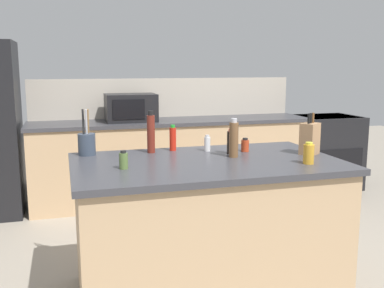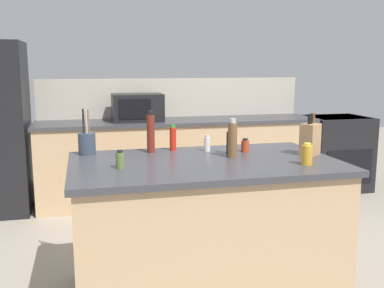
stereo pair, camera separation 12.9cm
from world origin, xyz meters
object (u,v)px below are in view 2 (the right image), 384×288
at_px(range_oven, 335,152).
at_px(pepper_grinder, 232,139).
at_px(utensil_crock, 87,143).
at_px(vinegar_bottle, 151,133).
at_px(salt_shaker, 207,144).
at_px(knife_block, 310,139).
at_px(spice_jar_paprika, 245,146).
at_px(spice_jar_oregano, 120,160).
at_px(soy_sauce_bottle, 230,142).
at_px(microwave, 137,107).
at_px(honey_jar, 307,155).
at_px(hot_sauce_bottle, 173,138).

xyz_separation_m(range_oven, pepper_grinder, (-2.11, -2.14, 0.60)).
bearing_deg(utensil_crock, vinegar_bottle, -4.91).
relative_size(utensil_crock, salt_shaker, 2.71).
bearing_deg(knife_block, spice_jar_paprika, 116.43).
distance_m(spice_jar_oregano, soy_sauce_bottle, 0.83).
bearing_deg(microwave, range_oven, -0.00).
xyz_separation_m(knife_block, pepper_grinder, (-0.55, 0.06, 0.01)).
relative_size(spice_jar_oregano, spice_jar_paprika, 1.14).
distance_m(spice_jar_oregano, vinegar_bottle, 0.53).
distance_m(range_oven, microwave, 2.57).
distance_m(microwave, spice_jar_paprika, 2.05).
height_order(range_oven, spice_jar_oregano, spice_jar_oregano).
relative_size(microwave, vinegar_bottle, 1.84).
relative_size(range_oven, honey_jar, 6.65).
height_order(spice_jar_oregano, salt_shaker, salt_shaker).
bearing_deg(hot_sauce_bottle, knife_block, -24.43).
distance_m(microwave, hot_sauce_bottle, 1.80).
bearing_deg(vinegar_bottle, pepper_grinder, -31.28).
xyz_separation_m(microwave, spice_jar_oregano, (-0.38, -2.29, -0.10)).
bearing_deg(spice_jar_paprika, utensil_crock, 170.66).
bearing_deg(knife_block, spice_jar_oregano, 149.63).
relative_size(knife_block, honey_jar, 2.10).
distance_m(pepper_grinder, soy_sauce_bottle, 0.12).
relative_size(soy_sauce_bottle, honey_jar, 1.29).
bearing_deg(hot_sauce_bottle, pepper_grinder, -45.51).
height_order(knife_block, salt_shaker, knife_block).
distance_m(pepper_grinder, vinegar_bottle, 0.60).
bearing_deg(range_oven, spice_jar_paprika, -134.66).
height_order(microwave, pepper_grinder, microwave).
relative_size(microwave, pepper_grinder, 2.08).
relative_size(pepper_grinder, salt_shaker, 2.24).
relative_size(range_oven, utensil_crock, 2.87).
bearing_deg(salt_shaker, utensil_crock, 174.04).
bearing_deg(vinegar_bottle, utensil_crock, 175.09).
xyz_separation_m(microwave, spice_jar_paprika, (0.53, -1.98, -0.11)).
xyz_separation_m(knife_block, spice_jar_oregano, (-1.31, -0.09, -0.06)).
bearing_deg(knife_block, soy_sauce_bottle, 128.14).
distance_m(microwave, soy_sauce_bottle, 2.08).
relative_size(range_oven, microwave, 1.67).
height_order(microwave, spice_jar_oregano, microwave).
xyz_separation_m(knife_block, salt_shaker, (-0.65, 0.32, -0.06)).
bearing_deg(spice_jar_paprika, range_oven, 45.34).
bearing_deg(hot_sauce_bottle, spice_jar_oregano, -130.90).
xyz_separation_m(hot_sauce_bottle, honey_jar, (0.72, -0.67, -0.02)).
bearing_deg(range_oven, spice_jar_oregano, -141.46).
relative_size(microwave, knife_block, 1.90).
bearing_deg(knife_block, vinegar_bottle, 126.72).
bearing_deg(pepper_grinder, knife_block, -5.92).
bearing_deg(utensil_crock, spice_jar_oregano, -68.99).
bearing_deg(soy_sauce_bottle, knife_block, -17.68).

